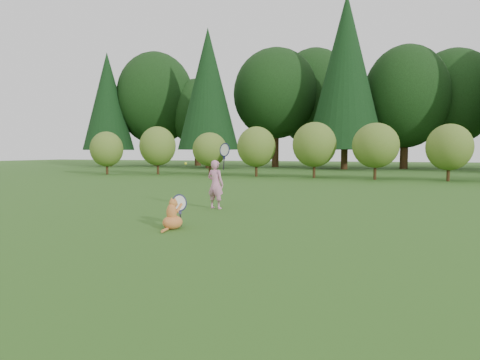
% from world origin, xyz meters
% --- Properties ---
extents(ground, '(100.00, 100.00, 0.00)m').
position_xyz_m(ground, '(0.00, 0.00, 0.00)').
color(ground, '#245618').
rests_on(ground, ground).
extents(shrub_row, '(28.00, 3.00, 2.80)m').
position_xyz_m(shrub_row, '(0.00, 13.00, 1.40)').
color(shrub_row, '#4F6E22').
rests_on(shrub_row, ground).
extents(woodland_backdrop, '(48.00, 10.00, 15.00)m').
position_xyz_m(woodland_backdrop, '(0.00, 23.00, 7.50)').
color(woodland_backdrop, black).
rests_on(woodland_backdrop, ground).
extents(child, '(0.65, 0.39, 1.68)m').
position_xyz_m(child, '(-0.50, 1.13, 0.59)').
color(child, pink).
rests_on(child, ground).
extents(cat, '(0.46, 0.78, 0.73)m').
position_xyz_m(cat, '(-0.29, -1.36, 0.27)').
color(cat, '#B84723').
rests_on(cat, ground).
extents(tennis_ball, '(0.07, 0.07, 0.07)m').
position_xyz_m(tennis_ball, '(-1.53, 1.67, 1.02)').
color(tennis_ball, '#A8CD18').
rests_on(tennis_ball, ground).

